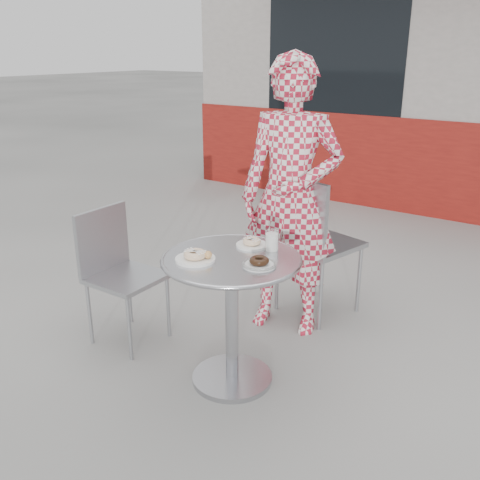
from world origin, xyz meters
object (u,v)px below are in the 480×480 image
Objects in this scene: plate_near at (196,256)px; plate_far at (252,243)px; chair_far at (317,271)px; plate_checker at (259,263)px; bistro_table at (232,289)px; chair_left at (127,302)px; seated_person at (291,198)px; milk_cup at (272,241)px.

plate_far is at bearing 70.65° from plate_near.
chair_far reaches higher than plate_checker.
chair_far is at bearing 100.29° from plate_checker.
bistro_table is 0.82m from chair_left.
plate_near is at bearing -109.35° from plate_far.
seated_person reaches higher than chair_left.
plate_far is 1.00× the size of plate_checker.
milk_cup is at bearing 113.18° from chair_far.
chair_far reaches higher than plate_near.
bistro_table is 0.42× the size of seated_person.
milk_cup is at bearing 54.97° from plate_near.
plate_far is (-0.00, 0.19, 0.19)m from bistro_table.
plate_checker is (0.29, 0.12, -0.01)m from plate_near.
bistro_table is 0.75× the size of chair_far.
plate_checker is at bearing 22.08° from plate_near.
seated_person reaches higher than milk_cup.
plate_checker is at bearing -91.22° from chair_left.
chair_left is at bearing 66.73° from chair_far.
chair_left reaches higher than plate_checker.
milk_cup reaches higher than plate_near.
seated_person reaches higher than plate_checker.
plate_far is at bearing 104.67° from chair_far.
chair_far reaches higher than bistro_table.
chair_far is 1.10m from plate_checker.
plate_checker is at bearing 114.71° from chair_far.
chair_left reaches higher than bistro_table.
bistro_table is at bearing -90.25° from chair_left.
seated_person is 10.20× the size of plate_far.
seated_person is at bearing 108.77° from plate_checker.
seated_person is at bearing 95.98° from bistro_table.
milk_cup is at bearing -77.78° from chair_left.
plate_near is (-0.11, -1.11, 0.44)m from chair_far.
plate_near is at bearing 98.80° from chair_far.
plate_near is (-0.12, -0.13, 0.19)m from bistro_table.
chair_left reaches higher than plate_far.
chair_left is 1.16m from seated_person.
seated_person is 0.55m from milk_cup.
plate_far is at bearing 91.51° from bistro_table.
milk_cup is at bearing 105.81° from plate_checker.
chair_left is at bearing -165.69° from plate_far.
milk_cup is (-0.06, 0.21, 0.04)m from plate_checker.
plate_far is (0.00, -0.79, 0.44)m from chair_far.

